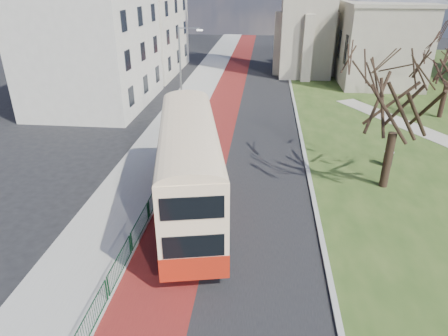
# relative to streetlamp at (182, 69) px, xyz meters

# --- Properties ---
(ground) EXTENTS (160.00, 160.00, 0.00)m
(ground) POSITION_rel_streetlamp_xyz_m (4.35, -18.00, -4.59)
(ground) COLOR black
(ground) RESTS_ON ground
(road_carriageway) EXTENTS (9.00, 120.00, 0.01)m
(road_carriageway) POSITION_rel_streetlamp_xyz_m (5.85, 2.00, -4.59)
(road_carriageway) COLOR black
(road_carriageway) RESTS_ON ground
(bus_lane) EXTENTS (3.40, 120.00, 0.01)m
(bus_lane) POSITION_rel_streetlamp_xyz_m (3.15, 2.00, -4.59)
(bus_lane) COLOR #591414
(bus_lane) RESTS_ON ground
(pavement_west) EXTENTS (4.00, 120.00, 0.12)m
(pavement_west) POSITION_rel_streetlamp_xyz_m (-0.65, 2.00, -4.53)
(pavement_west) COLOR gray
(pavement_west) RESTS_ON ground
(kerb_west) EXTENTS (0.25, 120.00, 0.13)m
(kerb_west) POSITION_rel_streetlamp_xyz_m (1.35, 2.00, -4.53)
(kerb_west) COLOR #999993
(kerb_west) RESTS_ON ground
(kerb_east) EXTENTS (0.25, 80.00, 0.13)m
(kerb_east) POSITION_rel_streetlamp_xyz_m (10.45, 4.00, -4.53)
(kerb_east) COLOR #999993
(kerb_east) RESTS_ON ground
(pedestrian_railing) EXTENTS (0.07, 24.00, 1.12)m
(pedestrian_railing) POSITION_rel_streetlamp_xyz_m (1.40, -14.00, -4.04)
(pedestrian_railing) COLOR #0D391C
(pedestrian_railing) RESTS_ON ground
(street_block_near) EXTENTS (10.30, 14.30, 13.00)m
(street_block_near) POSITION_rel_streetlamp_xyz_m (-9.65, 4.00, 1.92)
(street_block_near) COLOR #BCB8AA
(street_block_near) RESTS_ON ground
(street_block_far) EXTENTS (10.30, 16.30, 11.50)m
(street_block_far) POSITION_rel_streetlamp_xyz_m (-9.65, 20.00, 1.17)
(street_block_far) COLOR #B5AC99
(street_block_far) RESTS_ON ground
(streetlamp) EXTENTS (2.13, 0.18, 8.00)m
(streetlamp) POSITION_rel_streetlamp_xyz_m (0.00, 0.00, 0.00)
(streetlamp) COLOR gray
(streetlamp) RESTS_ON pavement_west
(bus) EXTENTS (5.31, 12.69, 5.17)m
(bus) POSITION_rel_streetlamp_xyz_m (3.54, -16.19, -1.64)
(bus) COLOR #A6200F
(bus) RESTS_ON ground
(winter_tree_near) EXTENTS (6.42, 6.42, 9.09)m
(winter_tree_near) POSITION_rel_streetlamp_xyz_m (14.94, -11.87, 1.73)
(winter_tree_near) COLOR black
(winter_tree_near) RESTS_ON grass_green
(litter_bin) EXTENTS (0.70, 0.70, 1.04)m
(litter_bin) POSITION_rel_streetlamp_xyz_m (15.99, -8.73, -4.03)
(litter_bin) COLOR black
(litter_bin) RESTS_ON grass_green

